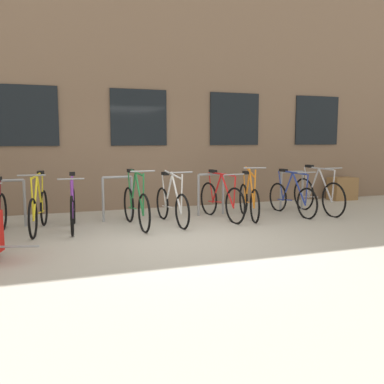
{
  "coord_description": "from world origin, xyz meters",
  "views": [
    {
      "loc": [
        -2.07,
        -6.4,
        1.62
      ],
      "look_at": [
        0.73,
        1.6,
        0.55
      ],
      "focal_mm": 39.38,
      "sensor_mm": 36.0,
      "label": 1
    }
  ],
  "objects_px": {
    "bicycle_yellow": "(39,209)",
    "bicycle_white": "(172,204)",
    "bicycle_silver": "(318,195)",
    "bicycle_red": "(221,200)",
    "bicycle_purple": "(73,208)",
    "bicycle_green": "(136,206)",
    "bicycle_orange": "(249,200)",
    "bicycle_blue": "(292,198)",
    "planter_box": "(342,189)"
  },
  "relations": [
    {
      "from": "bicycle_purple",
      "to": "bicycle_orange",
      "type": "xyz_separation_m",
      "value": [
        3.49,
        -0.11,
        -0.01
      ]
    },
    {
      "from": "bicycle_red",
      "to": "bicycle_green",
      "type": "height_order",
      "value": "bicycle_green"
    },
    {
      "from": "bicycle_green",
      "to": "planter_box",
      "type": "relative_size",
      "value": 2.52
    },
    {
      "from": "bicycle_purple",
      "to": "bicycle_blue",
      "type": "bearing_deg",
      "value": -0.7
    },
    {
      "from": "bicycle_white",
      "to": "bicycle_green",
      "type": "xyz_separation_m",
      "value": [
        -0.71,
        -0.05,
        0.02
      ]
    },
    {
      "from": "bicycle_purple",
      "to": "bicycle_white",
      "type": "bearing_deg",
      "value": -3.99
    },
    {
      "from": "bicycle_purple",
      "to": "bicycle_silver",
      "type": "xyz_separation_m",
      "value": [
        5.19,
        -0.08,
        0.02
      ]
    },
    {
      "from": "bicycle_white",
      "to": "bicycle_blue",
      "type": "xyz_separation_m",
      "value": [
        2.72,
        0.07,
        -0.01
      ]
    },
    {
      "from": "bicycle_silver",
      "to": "bicycle_yellow",
      "type": "bearing_deg",
      "value": 179.18
    },
    {
      "from": "bicycle_white",
      "to": "bicycle_orange",
      "type": "distance_m",
      "value": 1.66
    },
    {
      "from": "bicycle_yellow",
      "to": "bicycle_red",
      "type": "bearing_deg",
      "value": 0.04
    },
    {
      "from": "bicycle_red",
      "to": "bicycle_yellow",
      "type": "bearing_deg",
      "value": -179.96
    },
    {
      "from": "bicycle_purple",
      "to": "planter_box",
      "type": "relative_size",
      "value": 2.54
    },
    {
      "from": "bicycle_silver",
      "to": "bicycle_orange",
      "type": "xyz_separation_m",
      "value": [
        -1.7,
        -0.02,
        -0.03
      ]
    },
    {
      "from": "bicycle_white",
      "to": "bicycle_red",
      "type": "bearing_deg",
      "value": 6.69
    },
    {
      "from": "bicycle_white",
      "to": "bicycle_green",
      "type": "bearing_deg",
      "value": -175.74
    },
    {
      "from": "bicycle_yellow",
      "to": "bicycle_silver",
      "type": "bearing_deg",
      "value": -0.82
    },
    {
      "from": "bicycle_purple",
      "to": "bicycle_red",
      "type": "distance_m",
      "value": 2.92
    },
    {
      "from": "bicycle_green",
      "to": "bicycle_purple",
      "type": "bearing_deg",
      "value": 170.85
    },
    {
      "from": "bicycle_yellow",
      "to": "bicycle_orange",
      "type": "distance_m",
      "value": 4.08
    },
    {
      "from": "planter_box",
      "to": "bicycle_orange",
      "type": "bearing_deg",
      "value": -156.67
    },
    {
      "from": "bicycle_orange",
      "to": "planter_box",
      "type": "bearing_deg",
      "value": 23.33
    },
    {
      "from": "bicycle_yellow",
      "to": "bicycle_silver",
      "type": "relative_size",
      "value": 0.99
    },
    {
      "from": "bicycle_red",
      "to": "planter_box",
      "type": "height_order",
      "value": "bicycle_red"
    },
    {
      "from": "bicycle_green",
      "to": "bicycle_blue",
      "type": "bearing_deg",
      "value": 2.09
    },
    {
      "from": "bicycle_white",
      "to": "bicycle_silver",
      "type": "distance_m",
      "value": 3.36
    },
    {
      "from": "bicycle_yellow",
      "to": "bicycle_blue",
      "type": "bearing_deg",
      "value": -0.59
    },
    {
      "from": "bicycle_blue",
      "to": "planter_box",
      "type": "distance_m",
      "value": 2.93
    },
    {
      "from": "planter_box",
      "to": "bicycle_purple",
      "type": "bearing_deg",
      "value": -168.54
    },
    {
      "from": "bicycle_yellow",
      "to": "bicycle_white",
      "type": "height_order",
      "value": "bicycle_yellow"
    },
    {
      "from": "bicycle_orange",
      "to": "bicycle_red",
      "type": "bearing_deg",
      "value": 169.19
    },
    {
      "from": "bicycle_silver",
      "to": "bicycle_green",
      "type": "xyz_separation_m",
      "value": [
        -4.07,
        -0.1,
        -0.01
      ]
    },
    {
      "from": "bicycle_purple",
      "to": "bicycle_silver",
      "type": "distance_m",
      "value": 5.19
    },
    {
      "from": "bicycle_yellow",
      "to": "bicycle_white",
      "type": "relative_size",
      "value": 1.02
    },
    {
      "from": "bicycle_blue",
      "to": "bicycle_purple",
      "type": "bearing_deg",
      "value": 179.3
    },
    {
      "from": "bicycle_orange",
      "to": "planter_box",
      "type": "relative_size",
      "value": 2.31
    },
    {
      "from": "bicycle_white",
      "to": "bicycle_red",
      "type": "relative_size",
      "value": 0.97
    },
    {
      "from": "bicycle_purple",
      "to": "bicycle_white",
      "type": "distance_m",
      "value": 1.83
    },
    {
      "from": "bicycle_purple",
      "to": "planter_box",
      "type": "xyz_separation_m",
      "value": [
        7.07,
        1.43,
        -0.08
      ]
    },
    {
      "from": "bicycle_green",
      "to": "bicycle_orange",
      "type": "relative_size",
      "value": 1.09
    },
    {
      "from": "bicycle_yellow",
      "to": "bicycle_green",
      "type": "relative_size",
      "value": 1.0
    },
    {
      "from": "bicycle_purple",
      "to": "bicycle_orange",
      "type": "bearing_deg",
      "value": -1.8
    },
    {
      "from": "bicycle_silver",
      "to": "bicycle_orange",
      "type": "bearing_deg",
      "value": -179.17
    },
    {
      "from": "bicycle_yellow",
      "to": "bicycle_red",
      "type": "distance_m",
      "value": 3.5
    },
    {
      "from": "bicycle_red",
      "to": "bicycle_orange",
      "type": "relative_size",
      "value": 1.11
    },
    {
      "from": "bicycle_red",
      "to": "bicycle_silver",
      "type": "bearing_deg",
      "value": -2.14
    },
    {
      "from": "bicycle_purple",
      "to": "bicycle_yellow",
      "type": "bearing_deg",
      "value": -179.8
    },
    {
      "from": "bicycle_silver",
      "to": "bicycle_orange",
      "type": "relative_size",
      "value": 1.11
    },
    {
      "from": "bicycle_orange",
      "to": "bicycle_yellow",
      "type": "bearing_deg",
      "value": 178.49
    },
    {
      "from": "bicycle_yellow",
      "to": "bicycle_blue",
      "type": "height_order",
      "value": "bicycle_yellow"
    }
  ]
}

